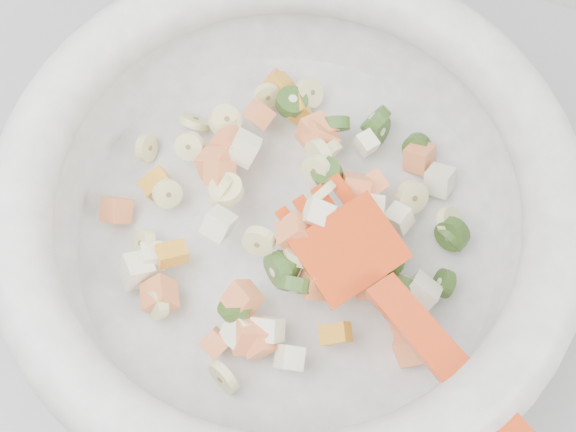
% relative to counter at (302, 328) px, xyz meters
% --- Properties ---
extents(counter, '(2.00, 0.60, 0.90)m').
position_rel_counter_xyz_m(counter, '(0.00, 0.00, 0.00)').
color(counter, gray).
rests_on(counter, ground).
extents(mixing_bowl, '(0.50, 0.44, 0.13)m').
position_rel_counter_xyz_m(mixing_bowl, '(-0.00, -0.05, 0.52)').
color(mixing_bowl, white).
rests_on(mixing_bowl, counter).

